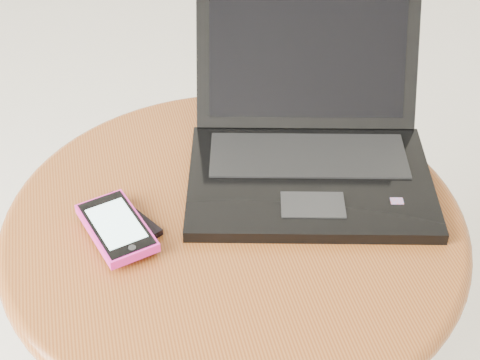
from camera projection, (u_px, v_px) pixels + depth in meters
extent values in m
cylinder|color=#5C2E13|center=(235.00, 336.00, 1.10)|extent=(0.10, 0.10, 0.42)
cylinder|color=#693011|center=(235.00, 225.00, 0.96)|extent=(0.58, 0.58, 0.03)
torus|color=#693011|center=(235.00, 225.00, 0.96)|extent=(0.60, 0.60, 0.03)
cube|color=black|center=(310.00, 181.00, 0.99)|extent=(0.37, 0.30, 0.02)
cube|color=black|center=(308.00, 155.00, 1.02)|extent=(0.29, 0.16, 0.00)
cube|color=black|center=(313.00, 205.00, 0.94)|extent=(0.09, 0.07, 0.00)
cube|color=red|center=(397.00, 201.00, 0.95)|extent=(0.02, 0.02, 0.00)
cube|color=black|center=(307.00, 59.00, 1.05)|extent=(0.33, 0.17, 0.18)
cube|color=black|center=(307.00, 59.00, 1.05)|extent=(0.29, 0.14, 0.15)
cube|color=black|center=(121.00, 222.00, 0.94)|extent=(0.10, 0.12, 0.01)
cube|color=#A7174E|center=(98.00, 201.00, 0.96)|extent=(0.05, 0.03, 0.00)
cube|color=#D82291|center=(117.00, 228.00, 0.91)|extent=(0.10, 0.13, 0.01)
cube|color=black|center=(116.00, 224.00, 0.91)|extent=(0.09, 0.12, 0.00)
cube|color=silver|center=(116.00, 223.00, 0.91)|extent=(0.07, 0.09, 0.00)
cylinder|color=black|center=(132.00, 248.00, 0.87)|extent=(0.01, 0.01, 0.00)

